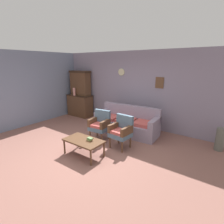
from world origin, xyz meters
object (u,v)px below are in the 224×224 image
object	(u,v)px
floral_couch	(127,124)
armchair_near_cabinet	(100,124)
vase_on_cabinet	(74,92)
book_stack_on_table	(90,139)
side_cabinet	(80,105)
coffee_table	(84,142)
floor_vase_by_wall	(220,139)
armchair_by_doorway	(121,130)

from	to	relation	value
floral_couch	armchair_near_cabinet	xyz separation A→B (m)	(-0.39, -0.92, 0.17)
vase_on_cabinet	book_stack_on_table	bearing A→B (deg)	-36.79
side_cabinet	coffee_table	size ratio (longest dim) A/B	1.16
vase_on_cabinet	book_stack_on_table	xyz separation A→B (m)	(2.94, -2.20, -0.63)
vase_on_cabinet	side_cabinet	bearing A→B (deg)	57.16
book_stack_on_table	armchair_near_cabinet	bearing A→B (deg)	115.99
armchair_near_cabinet	book_stack_on_table	distance (m)	1.05
side_cabinet	book_stack_on_table	size ratio (longest dim) A/B	8.08
floral_couch	coffee_table	bearing A→B (deg)	-92.75
side_cabinet	floor_vase_by_wall	size ratio (longest dim) A/B	1.85
armchair_by_doorway	floor_vase_by_wall	distance (m)	2.64
side_cabinet	armchair_near_cabinet	world-z (taller)	side_cabinet
armchair_near_cabinet	book_stack_on_table	xyz separation A→B (m)	(0.46, -0.94, -0.04)
side_cabinet	floor_vase_by_wall	xyz separation A→B (m)	(5.40, -0.10, -0.15)
book_stack_on_table	floor_vase_by_wall	size ratio (longest dim) A/B	0.23
side_cabinet	floral_couch	xyz separation A→B (m)	(2.75, -0.52, -0.14)
floor_vase_by_wall	armchair_near_cabinet	bearing A→B (deg)	-156.15
side_cabinet	book_stack_on_table	xyz separation A→B (m)	(2.82, -2.38, -0.01)
armchair_near_cabinet	floor_vase_by_wall	size ratio (longest dim) A/B	1.44
floral_couch	coffee_table	size ratio (longest dim) A/B	2.13
vase_on_cabinet	coffee_table	bearing A→B (deg)	-39.08
vase_on_cabinet	armchair_by_doorway	bearing A→B (deg)	-21.76
armchair_by_doorway	side_cabinet	bearing A→B (deg)	154.69
armchair_by_doorway	coffee_table	bearing A→B (deg)	-118.47
floral_couch	armchair_by_doorway	world-z (taller)	same
floral_couch	book_stack_on_table	bearing A→B (deg)	-87.98
side_cabinet	vase_on_cabinet	distance (m)	0.66
vase_on_cabinet	floor_vase_by_wall	xyz separation A→B (m)	(5.52, 0.09, -0.78)
coffee_table	book_stack_on_table	world-z (taller)	book_stack_on_table
side_cabinet	armchair_by_doorway	distance (m)	3.51
side_cabinet	coffee_table	bearing A→B (deg)	-42.57
vase_on_cabinet	floral_couch	world-z (taller)	vase_on_cabinet
side_cabinet	floral_couch	size ratio (longest dim) A/B	0.54
book_stack_on_table	floor_vase_by_wall	xyz separation A→B (m)	(2.58, 2.28, -0.15)
armchair_near_cabinet	coffee_table	distance (m)	1.05
coffee_table	floor_vase_by_wall	xyz separation A→B (m)	(2.74, 2.34, -0.06)
vase_on_cabinet	floral_couch	size ratio (longest dim) A/B	0.15
side_cabinet	coffee_table	xyz separation A→B (m)	(2.66, -2.44, -0.09)
vase_on_cabinet	floral_couch	distance (m)	2.99
side_cabinet	floor_vase_by_wall	bearing A→B (deg)	-1.06
vase_on_cabinet	book_stack_on_table	world-z (taller)	vase_on_cabinet
side_cabinet	armchair_near_cabinet	size ratio (longest dim) A/B	1.28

